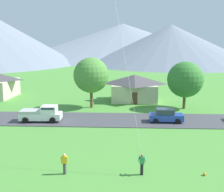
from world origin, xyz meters
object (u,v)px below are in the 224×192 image
parked_car_blue_west_end (166,116)px  house_leftmost (134,87)px  watcher_person (64,163)px  pickup_truck_white_west_side (42,114)px  soccer_ball (205,174)px  tree_left_of_center (185,80)px  tree_near_left (91,75)px

parked_car_blue_west_end → house_leftmost: bearing=105.1°
watcher_person → parked_car_blue_west_end: bearing=56.6°
pickup_truck_white_west_side → watcher_person: 15.47m
pickup_truck_white_west_side → soccer_ball: bearing=-40.0°
pickup_truck_white_west_side → soccer_ball: (16.68, -13.99, -0.94)m
parked_car_blue_west_end → soccer_ball: bearing=-86.3°
tree_left_of_center → pickup_truck_white_west_side: (-19.61, -8.24, -3.43)m
parked_car_blue_west_end → watcher_person: (-9.73, -14.73, 0.01)m
house_leftmost → soccer_ball: 28.38m
pickup_truck_white_west_side → watcher_person: (6.02, -14.25, -0.18)m
house_leftmost → parked_car_blue_west_end: house_leftmost is taller
tree_left_of_center → pickup_truck_white_west_side: tree_left_of_center is taller
house_leftmost → tree_near_left: size_ratio=1.06×
house_leftmost → soccer_ball: size_ratio=34.26×
soccer_ball → tree_near_left: bearing=117.0°
house_leftmost → tree_near_left: bearing=-140.1°
watcher_person → tree_near_left: bearing=91.7°
tree_left_of_center → watcher_person: size_ratio=4.31×
tree_left_of_center → watcher_person: (-13.59, -22.49, -3.61)m
tree_left_of_center → house_leftmost: bearing=142.8°
parked_car_blue_west_end → pickup_truck_white_west_side: 15.76m
parked_car_blue_west_end → soccer_ball: size_ratio=17.70×
tree_left_of_center → parked_car_blue_west_end: tree_left_of_center is taller
tree_near_left → house_leftmost: bearing=39.9°
tree_near_left → watcher_person: bearing=-88.3°
house_leftmost → parked_car_blue_west_end: size_ratio=1.94×
tree_near_left → tree_left_of_center: 14.28m
tree_left_of_center → watcher_person: 26.52m
tree_left_of_center → parked_car_blue_west_end: (-3.86, -7.76, -3.62)m
tree_near_left → parked_car_blue_west_end: (10.41, -7.79, -4.19)m
parked_car_blue_west_end → pickup_truck_white_west_side: pickup_truck_white_west_side is taller
tree_near_left → watcher_person: 22.91m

